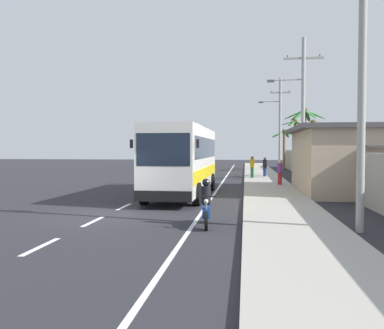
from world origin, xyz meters
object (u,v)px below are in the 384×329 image
(utility_pole_mid, at_px, (302,109))
(motorcycle_beside_bus, at_px, (206,207))
(pedestrian_near_kerb, at_px, (265,166))
(palm_nearest, at_px, (313,134))
(pedestrian_far_walk, at_px, (252,166))
(coach_bus_foreground, at_px, (184,158))
(pedestrian_midwalk, at_px, (280,172))
(utility_pole_far, at_px, (279,124))
(palm_second, at_px, (304,126))
(utility_pole_nearest, at_px, (359,46))
(palm_fourth, at_px, (284,141))
(coach_bus_far_lane, at_px, (192,153))
(palm_third, at_px, (295,135))

(utility_pole_mid, bearing_deg, motorcycle_beside_bus, -110.09)
(pedestrian_near_kerb, xyz_separation_m, palm_nearest, (4.06, -0.12, 2.78))
(pedestrian_far_walk, bearing_deg, coach_bus_foreground, -109.02)
(utility_pole_mid, bearing_deg, pedestrian_midwalk, 122.35)
(utility_pole_far, bearing_deg, palm_second, -76.07)
(utility_pole_nearest, distance_m, palm_fourth, 38.51)
(coach_bus_far_lane, xyz_separation_m, utility_pole_far, (10.07, -14.16, 2.85))
(coach_bus_far_lane, distance_m, utility_pole_nearest, 42.41)
(utility_pole_mid, xyz_separation_m, palm_second, (1.17, 7.48, -0.65))
(coach_bus_foreground, relative_size, utility_pole_mid, 1.14)
(motorcycle_beside_bus, relative_size, palm_nearest, 0.39)
(palm_nearest, bearing_deg, pedestrian_far_walk, -164.75)
(pedestrian_far_walk, bearing_deg, palm_nearest, 12.83)
(utility_pole_nearest, bearing_deg, pedestrian_far_walk, 97.26)
(coach_bus_foreground, bearing_deg, palm_fourth, 74.84)
(coach_bus_far_lane, relative_size, pedestrian_near_kerb, 7.54)
(pedestrian_midwalk, xyz_separation_m, utility_pole_mid, (1.16, -1.83, 4.00))
(palm_nearest, height_order, palm_third, palm_third)
(utility_pole_mid, distance_m, palm_fourth, 25.09)
(utility_pole_nearest, height_order, utility_pole_far, utility_pole_nearest)
(utility_pole_mid, bearing_deg, pedestrian_near_kerb, 100.00)
(coach_bus_foreground, distance_m, utility_pole_nearest, 11.75)
(palm_fourth, bearing_deg, coach_bus_foreground, -105.16)
(coach_bus_foreground, bearing_deg, pedestrian_midwalk, 48.20)
(motorcycle_beside_bus, height_order, palm_nearest, palm_nearest)
(motorcycle_beside_bus, height_order, utility_pole_far, utility_pole_far)
(coach_bus_far_lane, bearing_deg, utility_pole_mid, -69.39)
(pedestrian_near_kerb, xyz_separation_m, palm_fourth, (3.00, 14.95, 2.47))
(motorcycle_beside_bus, relative_size, utility_pole_far, 0.21)
(pedestrian_midwalk, distance_m, palm_fourth, 23.43)
(coach_bus_far_lane, bearing_deg, coach_bus_foreground, -83.55)
(palm_nearest, bearing_deg, palm_fourth, 94.05)
(pedestrian_near_kerb, bearing_deg, palm_fourth, -150.21)
(coach_bus_far_lane, distance_m, pedestrian_near_kerb, 19.53)
(pedestrian_near_kerb, relative_size, utility_pole_nearest, 0.16)
(palm_nearest, xyz_separation_m, palm_second, (-1.12, -2.48, 0.58))
(coach_bus_foreground, bearing_deg, coach_bus_far_lane, 96.45)
(coach_bus_foreground, xyz_separation_m, pedestrian_midwalk, (5.59, 6.25, -1.03))
(utility_pole_mid, bearing_deg, utility_pole_nearest, -90.39)
(motorcycle_beside_bus, bearing_deg, utility_pole_mid, 69.91)
(pedestrian_far_walk, distance_m, utility_pole_far, 6.70)
(coach_bus_far_lane, distance_m, pedestrian_far_walk, 20.47)
(pedestrian_midwalk, xyz_separation_m, utility_pole_far, (0.86, 11.58, 3.87))
(pedestrian_far_walk, relative_size, utility_pole_mid, 0.19)
(pedestrian_far_walk, xyz_separation_m, palm_third, (4.89, 11.96, 3.01))
(coach_bus_far_lane, relative_size, palm_second, 2.14)
(coach_bus_far_lane, distance_m, utility_pole_mid, 29.61)
(coach_bus_far_lane, xyz_separation_m, palm_fourth, (11.59, -2.56, 1.44))
(coach_bus_far_lane, xyz_separation_m, palm_second, (11.54, -20.10, 2.33))
(motorcycle_beside_bus, distance_m, pedestrian_near_kerb, 23.22)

